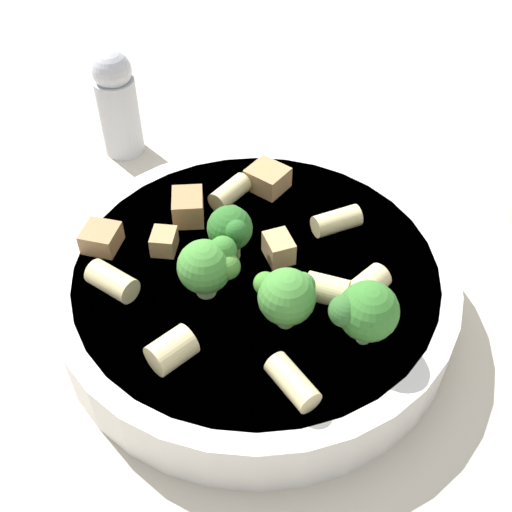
{
  "coord_description": "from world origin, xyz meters",
  "views": [
    {
      "loc": [
        0.14,
        0.22,
        0.31
      ],
      "look_at": [
        0.0,
        0.0,
        0.05
      ],
      "focal_mm": 45.0,
      "sensor_mm": 36.0,
      "label": 1
    }
  ],
  "objects_px": {
    "pasta_bowl": "(256,285)",
    "broccoli_floret_1": "(230,229)",
    "rigatoni_6": "(338,222)",
    "rigatoni_5": "(292,382)",
    "rigatoni_0": "(172,350)",
    "rigatoni_3": "(366,287)",
    "rigatoni_1": "(112,281)",
    "broccoli_floret_2": "(287,296)",
    "chicken_chunk_2": "(101,238)",
    "chicken_chunk_3": "(267,178)",
    "chicken_chunk_0": "(164,241)",
    "rigatoni_4": "(230,192)",
    "pepper_shaker": "(117,103)",
    "chicken_chunk_1": "(277,247)",
    "broccoli_floret_0": "(208,266)",
    "rigatoni_2": "(327,290)",
    "chicken_chunk_4": "(188,207)",
    "broccoli_floret_3": "(365,312)"
  },
  "relations": [
    {
      "from": "pasta_bowl",
      "to": "broccoli_floret_1",
      "type": "distance_m",
      "value": 0.04
    },
    {
      "from": "broccoli_floret_1",
      "to": "rigatoni_6",
      "type": "xyz_separation_m",
      "value": [
        -0.07,
        0.02,
        -0.01
      ]
    },
    {
      "from": "rigatoni_5",
      "to": "rigatoni_0",
      "type": "bearing_deg",
      "value": -50.15
    },
    {
      "from": "rigatoni_3",
      "to": "rigatoni_1",
      "type": "bearing_deg",
      "value": -35.7
    },
    {
      "from": "broccoli_floret_2",
      "to": "chicken_chunk_2",
      "type": "distance_m",
      "value": 0.12
    },
    {
      "from": "broccoli_floret_1",
      "to": "rigatoni_3",
      "type": "height_order",
      "value": "broccoli_floret_1"
    },
    {
      "from": "chicken_chunk_3",
      "to": "chicken_chunk_0",
      "type": "bearing_deg",
      "value": 9.32
    },
    {
      "from": "rigatoni_6",
      "to": "chicken_chunk_3",
      "type": "bearing_deg",
      "value": -78.58
    },
    {
      "from": "pasta_bowl",
      "to": "rigatoni_4",
      "type": "height_order",
      "value": "rigatoni_4"
    },
    {
      "from": "pepper_shaker",
      "to": "pasta_bowl",
      "type": "bearing_deg",
      "value": 88.34
    },
    {
      "from": "chicken_chunk_1",
      "to": "chicken_chunk_3",
      "type": "relative_size",
      "value": 0.78
    },
    {
      "from": "broccoli_floret_0",
      "to": "chicken_chunk_2",
      "type": "height_order",
      "value": "broccoli_floret_0"
    },
    {
      "from": "broccoli_floret_0",
      "to": "rigatoni_2",
      "type": "bearing_deg",
      "value": 140.57
    },
    {
      "from": "rigatoni_5",
      "to": "chicken_chunk_1",
      "type": "bearing_deg",
      "value": -120.74
    },
    {
      "from": "rigatoni_0",
      "to": "chicken_chunk_0",
      "type": "distance_m",
      "value": 0.08
    },
    {
      "from": "rigatoni_2",
      "to": "chicken_chunk_0",
      "type": "xyz_separation_m",
      "value": [
        0.06,
        -0.09,
        -0.0
      ]
    },
    {
      "from": "chicken_chunk_0",
      "to": "rigatoni_6",
      "type": "bearing_deg",
      "value": 155.01
    },
    {
      "from": "rigatoni_1",
      "to": "chicken_chunk_1",
      "type": "distance_m",
      "value": 0.1
    },
    {
      "from": "rigatoni_1",
      "to": "rigatoni_5",
      "type": "relative_size",
      "value": 0.97
    },
    {
      "from": "rigatoni_4",
      "to": "rigatoni_1",
      "type": "bearing_deg",
      "value": 16.93
    },
    {
      "from": "chicken_chunk_3",
      "to": "chicken_chunk_4",
      "type": "bearing_deg",
      "value": -2.86
    },
    {
      "from": "broccoli_floret_3",
      "to": "chicken_chunk_0",
      "type": "relative_size",
      "value": 2.4
    },
    {
      "from": "pasta_bowl",
      "to": "broccoli_floret_1",
      "type": "height_order",
      "value": "broccoli_floret_1"
    },
    {
      "from": "rigatoni_0",
      "to": "chicken_chunk_2",
      "type": "bearing_deg",
      "value": -93.1
    },
    {
      "from": "broccoli_floret_3",
      "to": "pepper_shaker",
      "type": "relative_size",
      "value": 0.46
    },
    {
      "from": "broccoli_floret_2",
      "to": "rigatoni_2",
      "type": "xyz_separation_m",
      "value": [
        -0.03,
        0.0,
        -0.01
      ]
    },
    {
      "from": "broccoli_floret_3",
      "to": "pepper_shaker",
      "type": "xyz_separation_m",
      "value": [
        0.01,
        -0.27,
        -0.02
      ]
    },
    {
      "from": "rigatoni_2",
      "to": "rigatoni_1",
      "type": "bearing_deg",
      "value": -37.32
    },
    {
      "from": "broccoli_floret_1",
      "to": "chicken_chunk_1",
      "type": "relative_size",
      "value": 1.9
    },
    {
      "from": "rigatoni_2",
      "to": "rigatoni_3",
      "type": "distance_m",
      "value": 0.02
    },
    {
      "from": "rigatoni_3",
      "to": "rigatoni_6",
      "type": "relative_size",
      "value": 0.9
    },
    {
      "from": "pasta_bowl",
      "to": "broccoli_floret_2",
      "type": "bearing_deg",
      "value": 77.93
    },
    {
      "from": "rigatoni_2",
      "to": "chicken_chunk_1",
      "type": "distance_m",
      "value": 0.04
    },
    {
      "from": "pasta_bowl",
      "to": "broccoli_floret_3",
      "type": "height_order",
      "value": "broccoli_floret_3"
    },
    {
      "from": "chicken_chunk_1",
      "to": "pepper_shaker",
      "type": "xyz_separation_m",
      "value": [
        0.01,
        -0.2,
        -0.0
      ]
    },
    {
      "from": "chicken_chunk_1",
      "to": "chicken_chunk_2",
      "type": "bearing_deg",
      "value": -38.47
    },
    {
      "from": "rigatoni_1",
      "to": "chicken_chunk_3",
      "type": "xyz_separation_m",
      "value": [
        -0.12,
        -0.03,
        -0.0
      ]
    },
    {
      "from": "chicken_chunk_2",
      "to": "chicken_chunk_4",
      "type": "distance_m",
      "value": 0.06
    },
    {
      "from": "broccoli_floret_3",
      "to": "rigatoni_4",
      "type": "height_order",
      "value": "broccoli_floret_3"
    },
    {
      "from": "rigatoni_1",
      "to": "chicken_chunk_1",
      "type": "height_order",
      "value": "same"
    },
    {
      "from": "pasta_bowl",
      "to": "rigatoni_3",
      "type": "bearing_deg",
      "value": 126.48
    },
    {
      "from": "broccoli_floret_0",
      "to": "chicken_chunk_4",
      "type": "xyz_separation_m",
      "value": [
        -0.02,
        -0.06,
        -0.01
      ]
    },
    {
      "from": "rigatoni_2",
      "to": "rigatoni_6",
      "type": "height_order",
      "value": "rigatoni_2"
    },
    {
      "from": "pasta_bowl",
      "to": "rigatoni_5",
      "type": "distance_m",
      "value": 0.09
    },
    {
      "from": "chicken_chunk_2",
      "to": "chicken_chunk_1",
      "type": "bearing_deg",
      "value": 141.53
    },
    {
      "from": "chicken_chunk_1",
      "to": "pepper_shaker",
      "type": "height_order",
      "value": "pepper_shaker"
    },
    {
      "from": "rigatoni_0",
      "to": "broccoli_floret_3",
      "type": "bearing_deg",
      "value": 153.52
    },
    {
      "from": "rigatoni_4",
      "to": "chicken_chunk_0",
      "type": "xyz_separation_m",
      "value": [
        0.06,
        0.02,
        -0.0
      ]
    },
    {
      "from": "rigatoni_6",
      "to": "chicken_chunk_4",
      "type": "height_order",
      "value": "chicken_chunk_4"
    },
    {
      "from": "chicken_chunk_3",
      "to": "rigatoni_3",
      "type": "bearing_deg",
      "value": 85.02
    }
  ]
}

